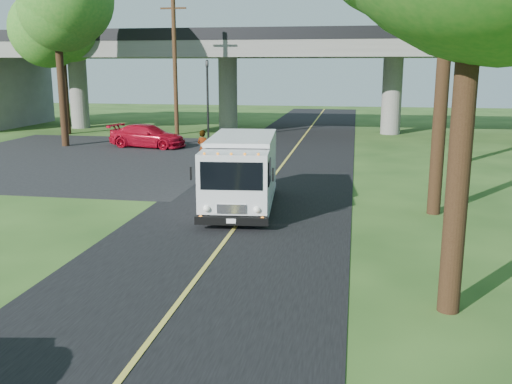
% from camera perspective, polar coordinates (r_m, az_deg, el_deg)
% --- Properties ---
extents(ground, '(120.00, 120.00, 0.00)m').
position_cam_1_polar(ground, '(11.90, -8.35, -11.73)').
color(ground, '#254518').
rests_on(ground, ground).
extents(road, '(7.00, 90.00, 0.02)m').
position_cam_1_polar(road, '(21.15, 0.07, -0.72)').
color(road, black).
rests_on(road, ground).
extents(parking_lot, '(16.00, 18.00, 0.01)m').
position_cam_1_polar(parking_lot, '(32.15, -17.10, 3.31)').
color(parking_lot, black).
rests_on(parking_lot, ground).
extents(lane_line, '(0.12, 90.00, 0.01)m').
position_cam_1_polar(lane_line, '(21.14, 0.07, -0.67)').
color(lane_line, gold).
rests_on(lane_line, road).
extents(overpass, '(54.00, 10.00, 7.30)m').
position_cam_1_polar(overpass, '(42.42, 5.26, 12.10)').
color(overpass, slate).
rests_on(overpass, ground).
extents(traffic_signal, '(0.18, 0.22, 5.20)m').
position_cam_1_polar(traffic_signal, '(37.54, -4.87, 9.98)').
color(traffic_signal, black).
rests_on(traffic_signal, ground).
extents(utility_pole, '(1.60, 0.26, 9.00)m').
position_cam_1_polar(utility_pole, '(36.00, -8.09, 12.01)').
color(utility_pole, '#472D19').
rests_on(utility_pole, ground).
extents(tree_left_lot, '(5.60, 5.50, 10.50)m').
position_cam_1_polar(tree_left_lot, '(36.60, -19.20, 16.66)').
color(tree_left_lot, '#382314').
rests_on(tree_left_lot, ground).
extents(tree_left_far, '(5.26, 5.16, 9.89)m').
position_cam_1_polar(tree_left_far, '(43.26, -18.82, 15.35)').
color(tree_left_far, '#382314').
rests_on(tree_left_far, ground).
extents(step_van, '(2.70, 6.08, 2.48)m').
position_cam_1_polar(step_van, '(19.57, -1.48, 2.19)').
color(step_van, silver).
rests_on(step_van, ground).
extents(red_sedan, '(4.96, 2.62, 1.37)m').
position_cam_1_polar(red_sedan, '(35.23, -10.79, 5.53)').
color(red_sedan, '#B10A1F').
rests_on(red_sedan, ground).
extents(pedestrian, '(0.77, 0.65, 1.79)m').
position_cam_1_polar(pedestrian, '(28.09, -5.31, 4.38)').
color(pedestrian, gray).
rests_on(pedestrian, ground).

